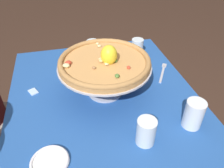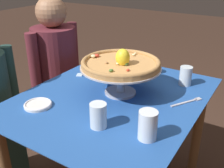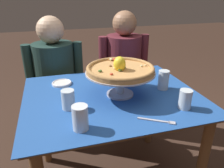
# 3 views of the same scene
# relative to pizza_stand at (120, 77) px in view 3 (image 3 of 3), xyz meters

# --- Properties ---
(dining_table) EXTENTS (1.09, 0.90, 0.74)m
(dining_table) POSITION_rel_pizza_stand_xyz_m (-0.05, 0.01, -0.24)
(dining_table) COLOR brown
(dining_table) RESTS_ON ground
(pizza_stand) EXTENTS (0.43, 0.43, 0.16)m
(pizza_stand) POSITION_rel_pizza_stand_xyz_m (0.00, 0.00, 0.00)
(pizza_stand) COLOR #B7B7C1
(pizza_stand) RESTS_ON dining_table
(pizza) EXTENTS (0.42, 0.42, 0.10)m
(pizza) POSITION_rel_pizza_stand_xyz_m (-0.00, -0.00, 0.06)
(pizza) COLOR tan
(pizza) RESTS_ON pizza_stand
(water_glass_front_right) EXTENTS (0.07, 0.07, 0.11)m
(water_glass_front_right) POSITION_rel_pizza_stand_xyz_m (0.30, -0.26, -0.07)
(water_glass_front_right) COLOR silver
(water_glass_front_right) RESTS_ON dining_table
(water_glass_front_left) EXTENTS (0.08, 0.08, 0.12)m
(water_glass_front_left) POSITION_rel_pizza_stand_xyz_m (-0.30, -0.30, -0.06)
(water_glass_front_left) COLOR white
(water_glass_front_left) RESTS_ON dining_table
(water_glass_side_right) EXTENTS (0.07, 0.07, 0.13)m
(water_glass_side_right) POSITION_rel_pizza_stand_xyz_m (0.31, 0.01, -0.06)
(water_glass_side_right) COLOR silver
(water_glass_side_right) RESTS_ON dining_table
(water_glass_side_left) EXTENTS (0.07, 0.07, 0.11)m
(water_glass_side_left) POSITION_rel_pizza_stand_xyz_m (-0.33, -0.09, -0.07)
(water_glass_side_left) COLOR silver
(water_glass_side_left) RESTS_ON dining_table
(side_plate) EXTENTS (0.14, 0.14, 0.02)m
(side_plate) POSITION_rel_pizza_stand_xyz_m (-0.34, 0.27, -0.11)
(side_plate) COLOR white
(side_plate) RESTS_ON dining_table
(dinner_fork) EXTENTS (0.17, 0.11, 0.01)m
(dinner_fork) POSITION_rel_pizza_stand_xyz_m (0.09, -0.35, -0.12)
(dinner_fork) COLOR #B7B7C1
(dinner_fork) RESTS_ON dining_table
(sugar_packet) EXTENTS (0.06, 0.05, 0.00)m
(sugar_packet) POSITION_rel_pizza_stand_xyz_m (0.08, 0.35, -0.12)
(sugar_packet) COLOR silver
(sugar_packet) RESTS_ON dining_table
(diner_left) EXTENTS (0.51, 0.36, 1.16)m
(diner_left) POSITION_rel_pizza_stand_xyz_m (-0.38, 0.72, -0.29)
(diner_left) COLOR #1E3833
(diner_left) RESTS_ON ground
(diner_right) EXTENTS (0.49, 0.34, 1.18)m
(diner_right) POSITION_rel_pizza_stand_xyz_m (0.28, 0.75, -0.29)
(diner_right) COLOR gray
(diner_right) RESTS_ON ground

